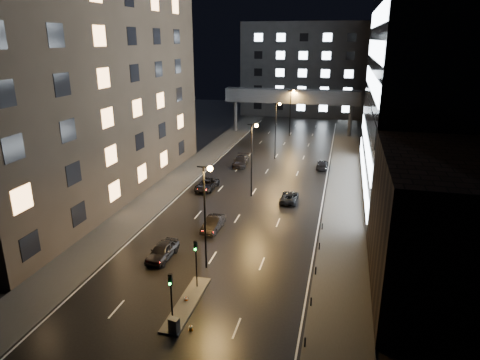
% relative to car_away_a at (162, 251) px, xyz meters
% --- Properties ---
extents(ground, '(160.00, 160.00, 0.00)m').
position_rel_car_away_a_xyz_m(ground, '(4.78, 31.27, -0.81)').
color(ground, black).
rests_on(ground, ground).
extents(sidewalk_left, '(5.00, 110.00, 0.15)m').
position_rel_car_away_a_xyz_m(sidewalk_left, '(-7.72, 26.27, -0.73)').
color(sidewalk_left, '#383533').
rests_on(sidewalk_left, ground).
extents(sidewalk_right, '(5.00, 110.00, 0.15)m').
position_rel_car_away_a_xyz_m(sidewalk_right, '(17.28, 26.27, -0.73)').
color(sidewalk_right, '#383533').
rests_on(sidewalk_right, ground).
extents(building_left, '(15.00, 48.00, 40.00)m').
position_rel_car_away_a_xyz_m(building_left, '(-17.72, 15.27, 19.19)').
color(building_left, '#2D2319').
rests_on(building_left, ground).
extents(building_right_low, '(10.00, 18.00, 12.00)m').
position_rel_car_away_a_xyz_m(building_right_low, '(24.78, 0.27, 5.19)').
color(building_right_low, black).
rests_on(building_right_low, ground).
extents(building_right_glass, '(20.00, 36.00, 45.00)m').
position_rel_car_away_a_xyz_m(building_right_glass, '(29.78, 27.27, 21.69)').
color(building_right_glass, black).
rests_on(building_right_glass, ground).
extents(building_far, '(34.00, 14.00, 25.00)m').
position_rel_car_away_a_xyz_m(building_far, '(4.78, 89.27, 11.69)').
color(building_far, '#333335').
rests_on(building_far, ground).
extents(skybridge, '(30.00, 3.00, 10.00)m').
position_rel_car_away_a_xyz_m(skybridge, '(4.78, 61.27, 7.53)').
color(skybridge, '#333335').
rests_on(skybridge, ground).
extents(median_island, '(1.60, 8.00, 0.15)m').
position_rel_car_away_a_xyz_m(median_island, '(5.08, -6.73, -0.73)').
color(median_island, '#383533').
rests_on(median_island, ground).
extents(traffic_signal_near, '(0.28, 0.34, 4.40)m').
position_rel_car_away_a_xyz_m(traffic_signal_near, '(5.08, -4.24, 2.28)').
color(traffic_signal_near, black).
rests_on(traffic_signal_near, median_island).
extents(traffic_signal_far, '(0.28, 0.34, 4.40)m').
position_rel_car_away_a_xyz_m(traffic_signal_far, '(5.08, -9.74, 2.28)').
color(traffic_signal_far, black).
rests_on(traffic_signal_far, median_island).
extents(bollard_row, '(0.12, 25.12, 0.90)m').
position_rel_car_away_a_xyz_m(bollard_row, '(14.98, -2.23, -0.36)').
color(bollard_row, black).
rests_on(bollard_row, ground).
extents(streetlight_near, '(1.45, 0.50, 10.15)m').
position_rel_car_away_a_xyz_m(streetlight_near, '(4.94, -0.73, 5.69)').
color(streetlight_near, black).
rests_on(streetlight_near, ground).
extents(streetlight_mid_a, '(1.45, 0.50, 10.15)m').
position_rel_car_away_a_xyz_m(streetlight_mid_a, '(4.94, 19.27, 5.69)').
color(streetlight_mid_a, black).
rests_on(streetlight_mid_a, ground).
extents(streetlight_mid_b, '(1.45, 0.50, 10.15)m').
position_rel_car_away_a_xyz_m(streetlight_mid_b, '(4.94, 39.27, 5.69)').
color(streetlight_mid_b, black).
rests_on(streetlight_mid_b, ground).
extents(streetlight_far, '(1.45, 0.50, 10.15)m').
position_rel_car_away_a_xyz_m(streetlight_far, '(4.94, 59.27, 5.69)').
color(streetlight_far, black).
rests_on(streetlight_far, ground).
extents(car_away_a, '(2.18, 4.85, 1.62)m').
position_rel_car_away_a_xyz_m(car_away_a, '(0.00, 0.00, 0.00)').
color(car_away_a, black).
rests_on(car_away_a, ground).
extents(car_away_b, '(1.80, 4.61, 1.49)m').
position_rel_car_away_a_xyz_m(car_away_b, '(2.89, 7.57, -0.06)').
color(car_away_b, black).
rests_on(car_away_b, ground).
extents(car_away_c, '(2.65, 5.32, 1.45)m').
position_rel_car_away_a_xyz_m(car_away_c, '(-2.06, 20.44, -0.09)').
color(car_away_c, black).
rests_on(car_away_c, ground).
extents(car_away_d, '(2.64, 5.72, 1.62)m').
position_rel_car_away_a_xyz_m(car_away_d, '(-0.17, 33.42, 0.00)').
color(car_away_d, black).
rests_on(car_away_d, ground).
extents(car_toward_a, '(2.18, 4.70, 1.30)m').
position_rel_car_away_a_xyz_m(car_toward_a, '(10.15, 18.49, -0.16)').
color(car_toward_a, black).
rests_on(car_toward_a, ground).
extents(car_toward_b, '(1.95, 4.71, 1.36)m').
position_rel_car_away_a_xyz_m(car_toward_b, '(13.53, 35.12, -0.13)').
color(car_toward_b, black).
rests_on(car_toward_b, ground).
extents(utility_cabinet, '(0.82, 0.66, 1.16)m').
position_rel_car_away_a_xyz_m(utility_cabinet, '(5.48, -10.43, -0.08)').
color(utility_cabinet, '#4B4B4D').
rests_on(utility_cabinet, median_island).
extents(cone_a, '(0.36, 0.36, 0.50)m').
position_rel_car_away_a_xyz_m(cone_a, '(6.51, -9.76, -0.56)').
color(cone_a, orange).
rests_on(cone_a, ground).
extents(cone_b, '(0.52, 0.52, 0.53)m').
position_rel_car_away_a_xyz_m(cone_b, '(4.88, -6.40, -0.54)').
color(cone_b, orange).
rests_on(cone_b, ground).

